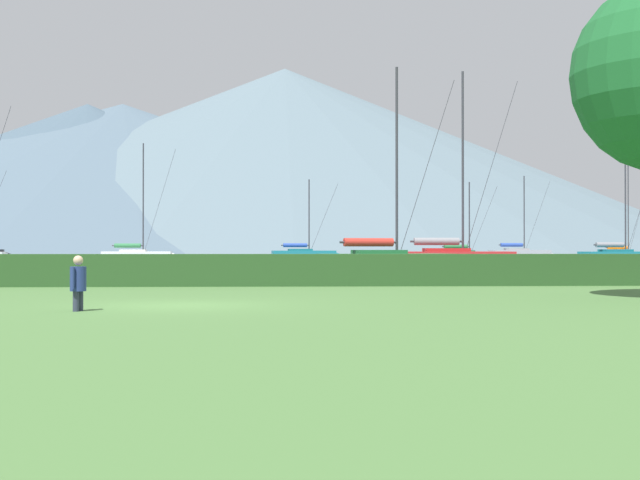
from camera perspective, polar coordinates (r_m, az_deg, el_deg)
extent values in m
plane|color=#477038|center=(21.96, -9.17, -4.22)|extent=(1000.00, 1000.00, 0.00)
cube|color=slate|center=(158.82, -3.85, -1.04)|extent=(320.00, 246.00, 0.00)
cube|color=#284C23|center=(32.89, -7.10, -1.95)|extent=(80.00, 1.20, 1.19)
cube|color=#236B38|center=(46.76, 4.32, -1.58)|extent=(7.43, 3.89, 1.11)
cone|color=#236B38|center=(48.28, 8.84, -1.54)|extent=(1.39, 1.18, 0.94)
cube|color=#206032|center=(46.62, 3.85, -1.08)|extent=(2.93, 2.22, 0.71)
cylinder|color=#333338|center=(47.17, 5.01, 4.88)|extent=(0.14, 0.14, 10.50)
cylinder|color=#333338|center=(46.43, 3.17, -0.15)|extent=(3.13, 0.81, 0.12)
cylinder|color=red|center=(46.43, 3.17, -0.15)|extent=(2.74, 1.02, 0.44)
cylinder|color=#333338|center=(47.76, 6.89, 4.50)|extent=(3.29, 0.76, 9.98)
cube|color=#19707A|center=(83.00, 18.89, -1.09)|extent=(7.32, 3.57, 1.10)
cube|color=#16646E|center=(82.79, 18.65, -0.82)|extent=(2.85, 2.11, 0.70)
cylinder|color=#333338|center=(83.42, 19.23, 2.40)|extent=(0.14, 0.14, 10.07)
cylinder|color=#333338|center=(82.49, 18.31, -0.30)|extent=(3.13, 0.66, 0.12)
cylinder|color=gray|center=(82.49, 18.31, -0.30)|extent=(2.72, 0.90, 0.44)
cube|color=white|center=(89.99, -11.79, -1.07)|extent=(6.90, 2.56, 1.07)
cone|color=white|center=(89.60, -9.31, -1.08)|extent=(1.20, 0.95, 0.91)
cube|color=silver|center=(90.03, -12.04, -0.82)|extent=(2.59, 1.72, 0.68)
cylinder|color=#333338|center=(90.05, -11.41, 2.58)|extent=(0.14, 0.14, 11.39)
cylinder|color=#333338|center=(90.11, -12.39, -0.36)|extent=(3.08, 0.21, 0.12)
cylinder|color=#2D7542|center=(90.11, -12.39, -0.36)|extent=(2.63, 0.51, 0.43)
cylinder|color=#333338|center=(89.86, -10.39, 2.40)|extent=(3.25, 0.13, 10.83)
cube|color=#9E9EA3|center=(112.61, 12.83, -0.94)|extent=(7.71, 3.47, 1.17)
cone|color=#9E9EA3|center=(114.35, 14.79, -0.92)|extent=(1.39, 1.15, 1.00)
cube|color=gray|center=(112.44, 12.63, -0.72)|extent=(2.97, 2.12, 0.75)
cylinder|color=#333338|center=(112.94, 13.12, 1.59)|extent=(0.15, 0.15, 9.84)
cylinder|color=#333338|center=(112.21, 12.34, -0.31)|extent=(3.34, 0.55, 0.13)
cylinder|color=#2847A3|center=(112.21, 12.34, -0.31)|extent=(2.89, 0.82, 0.47)
cylinder|color=#333338|center=(113.64, 13.94, 1.45)|extent=(3.52, 0.48, 9.36)
cube|color=gold|center=(102.31, 19.15, -1.02)|extent=(6.37, 3.12, 0.96)
cube|color=gold|center=(102.13, 18.98, -0.83)|extent=(2.49, 1.84, 0.61)
cylinder|color=#333338|center=(102.68, 19.39, 1.85)|extent=(0.12, 0.12, 10.20)
cylinder|color=#333338|center=(101.86, 18.74, -0.46)|extent=(2.72, 0.58, 0.10)
cylinder|color=orange|center=(101.86, 18.74, -0.46)|extent=(2.37, 0.78, 0.38)
cylinder|color=#333338|center=(103.44, 20.06, 1.70)|extent=(2.86, 0.53, 9.70)
cone|color=black|center=(108.48, -19.65, -0.91)|extent=(1.49, 1.22, 1.07)
cube|color=red|center=(56.86, 8.63, -1.35)|extent=(7.57, 2.60, 1.19)
cone|color=red|center=(57.89, 12.83, -1.32)|extent=(1.30, 1.01, 1.01)
cube|color=#A52020|center=(56.77, 8.20, -0.91)|extent=(2.81, 1.82, 0.76)
cylinder|color=#333338|center=(57.24, 9.26, 4.80)|extent=(0.15, 0.15, 12.13)
cylinder|color=#333338|center=(56.65, 7.58, -0.09)|extent=(3.41, 0.13, 0.13)
cylinder|color=gray|center=(56.65, 7.58, -0.09)|extent=(2.90, 0.48, 0.48)
cylinder|color=#333338|center=(57.61, 11.00, 4.46)|extent=(3.60, 0.03, 11.54)
cube|color=#236B38|center=(87.55, 9.35, -1.12)|extent=(6.72, 3.48, 1.01)
cone|color=#236B38|center=(89.12, 11.50, -1.10)|extent=(1.25, 1.07, 0.86)
cube|color=#206032|center=(87.40, 9.14, -0.88)|extent=(2.65, 2.00, 0.64)
cylinder|color=#333338|center=(87.82, 9.68, 1.33)|extent=(0.13, 0.13, 7.39)
cylinder|color=#333338|center=(87.18, 8.82, -0.43)|extent=(2.84, 0.71, 0.11)
cylinder|color=#2D7542|center=(87.18, 8.82, -0.43)|extent=(2.48, 0.90, 0.40)
cylinder|color=#333338|center=(88.45, 10.57, 1.20)|extent=(2.98, 0.66, 7.03)
cube|color=#19707A|center=(100.40, -1.06, -1.01)|extent=(7.39, 3.25, 1.13)
cone|color=#19707A|center=(101.08, 1.23, -1.01)|extent=(1.33, 1.09, 0.96)
cube|color=#16646E|center=(100.34, -1.29, -0.78)|extent=(2.84, 2.01, 0.72)
cylinder|color=#333338|center=(100.55, -0.72, 1.49)|extent=(0.14, 0.14, 8.69)
cylinder|color=#333338|center=(100.26, -1.63, -0.34)|extent=(3.22, 0.48, 0.12)
cylinder|color=#2847A3|center=(100.26, -1.63, -0.34)|extent=(2.77, 0.76, 0.45)
cylinder|color=#333338|center=(100.82, 0.23, 1.36)|extent=(3.39, 0.41, 8.26)
cone|color=white|center=(67.83, -19.37, -1.21)|extent=(1.35, 1.11, 0.96)
cylinder|color=#2D3347|center=(20.34, -15.57, -3.86)|extent=(0.14, 0.14, 0.45)
cylinder|color=#2D3347|center=(20.49, -15.32, -3.84)|extent=(0.14, 0.14, 0.45)
cylinder|color=navy|center=(20.39, -15.44, -2.45)|extent=(0.36, 0.36, 0.55)
cylinder|color=navy|center=(20.18, -15.78, -2.39)|extent=(0.09, 0.09, 0.49)
cylinder|color=navy|center=(20.60, -15.11, -2.35)|extent=(0.09, 0.09, 0.49)
sphere|color=tan|center=(20.38, -15.44, -1.28)|extent=(0.22, 0.22, 0.22)
cone|color=#425666|center=(418.02, 3.59, 3.36)|extent=(315.27, 315.27, 59.50)
cone|color=#425666|center=(331.80, -14.87, 3.92)|extent=(251.10, 251.10, 54.11)
cone|color=slate|center=(342.01, -2.30, 5.21)|extent=(324.22, 324.22, 71.22)
cone|color=#4C6070|center=(340.35, -12.71, 3.96)|extent=(319.52, 319.52, 55.98)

